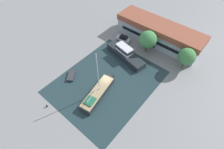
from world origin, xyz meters
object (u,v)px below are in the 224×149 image
Objects in this scene: quay_tree_near_building at (148,40)px; parked_car at (123,39)px; warehouse_building at (159,33)px; sailboat_moored at (98,93)px; motor_cruiser at (125,54)px; small_dinghy at (71,76)px; quay_tree_by_water at (187,57)px.

quay_tree_near_building is 1.46× the size of parked_car.
warehouse_building reaches higher than parked_car.
sailboat_moored reaches higher than parked_car.
parked_car is 20.88m from sailboat_moored.
parked_car is at bearing 53.21° from motor_cruiser.
sailboat_moored is 9.06m from small_dinghy.
quay_tree_near_building is (-0.01, -6.33, 1.34)m from warehouse_building.
sailboat_moored is 14.54m from motor_cruiser.
warehouse_building reaches higher than motor_cruiser.
small_dinghy is at bearing 168.33° from motor_cruiser.
quay_tree_near_building reaches higher than motor_cruiser.
parked_car is at bearing -140.22° from warehouse_building.
sailboat_moored is (-0.24, -19.90, -3.53)m from quay_tree_near_building.
warehouse_building is 26.32m from sailboat_moored.
warehouse_building is at bearing -59.31° from parked_car.
motor_cruiser is 15.93m from small_dinghy.
motor_cruiser is (-2.99, 14.23, 0.46)m from sailboat_moored.
quay_tree_by_water is at bearing 9.11° from small_dinghy.
quay_tree_near_building is 1.05× the size of quay_tree_by_water.
motor_cruiser is (-3.23, -5.68, -3.08)m from quay_tree_near_building.
sailboat_moored reaches higher than quay_tree_near_building.
small_dinghy is (-20.27, -21.10, -3.95)m from quay_tree_by_water.
motor_cruiser is at bearing -105.86° from warehouse_building.
parked_car is 19.93m from small_dinghy.
motor_cruiser is at bearing -147.32° from parked_car.
quay_tree_by_water is at bearing 3.73° from quay_tree_near_building.
warehouse_building is 10.72m from parked_car.
quay_tree_near_building is at bearing -96.25° from parked_car.
small_dinghy is (-9.27, -20.38, -4.02)m from quay_tree_near_building.
sailboat_moored is (-0.25, -26.23, -2.20)m from warehouse_building.
sailboat_moored is 0.96× the size of motor_cruiser.
small_dinghy is (-6.04, -14.71, -0.94)m from motor_cruiser.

